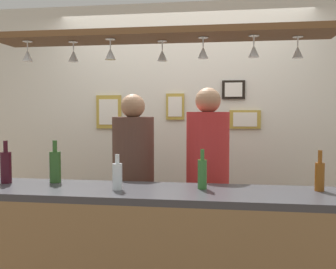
# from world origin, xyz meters

# --- Properties ---
(back_wall) EXTENTS (4.40, 0.06, 2.60)m
(back_wall) POSITION_xyz_m (0.00, 1.10, 1.30)
(back_wall) COLOR silver
(back_wall) RESTS_ON ground_plane
(bar_counter) EXTENTS (2.70, 0.55, 1.02)m
(bar_counter) POSITION_xyz_m (0.00, -0.50, 0.69)
(bar_counter) COLOR #38383D
(bar_counter) RESTS_ON ground_plane
(overhead_glass_rack) EXTENTS (2.20, 0.36, 0.04)m
(overhead_glass_rack) POSITION_xyz_m (0.00, -0.30, 2.01)
(overhead_glass_rack) COLOR brown
(hanging_wineglass_far_left) EXTENTS (0.07, 0.07, 0.13)m
(hanging_wineglass_far_left) POSITION_xyz_m (-0.88, -0.35, 1.90)
(hanging_wineglass_far_left) COLOR silver
(hanging_wineglass_far_left) RESTS_ON overhead_glass_rack
(hanging_wineglass_left) EXTENTS (0.07, 0.07, 0.13)m
(hanging_wineglass_left) POSITION_xyz_m (-0.58, -0.29, 1.90)
(hanging_wineglass_left) COLOR silver
(hanging_wineglass_left) RESTS_ON overhead_glass_rack
(hanging_wineglass_center_left) EXTENTS (0.07, 0.07, 0.13)m
(hanging_wineglass_center_left) POSITION_xyz_m (-0.31, -0.35, 1.90)
(hanging_wineglass_center_left) COLOR silver
(hanging_wineglass_center_left) RESTS_ON overhead_glass_rack
(hanging_wineglass_center) EXTENTS (0.07, 0.07, 0.13)m
(hanging_wineglass_center) POSITION_xyz_m (0.01, -0.23, 1.90)
(hanging_wineglass_center) COLOR silver
(hanging_wineglass_center) RESTS_ON overhead_glass_rack
(hanging_wineglass_center_right) EXTENTS (0.07, 0.07, 0.13)m
(hanging_wineglass_center_right) POSITION_xyz_m (0.29, -0.32, 1.90)
(hanging_wineglass_center_right) COLOR silver
(hanging_wineglass_center_right) RESTS_ON overhead_glass_rack
(hanging_wineglass_right) EXTENTS (0.07, 0.07, 0.13)m
(hanging_wineglass_right) POSITION_xyz_m (0.60, -0.33, 1.90)
(hanging_wineglass_right) COLOR silver
(hanging_wineglass_right) RESTS_ON overhead_glass_rack
(hanging_wineglass_far_right) EXTENTS (0.07, 0.07, 0.13)m
(hanging_wineglass_far_right) POSITION_xyz_m (0.87, -0.25, 1.90)
(hanging_wineglass_far_right) COLOR silver
(hanging_wineglass_far_right) RESTS_ON overhead_glass_rack
(person_left_brown_shirt) EXTENTS (0.34, 0.34, 1.66)m
(person_left_brown_shirt) POSITION_xyz_m (-0.32, 0.29, 1.00)
(person_left_brown_shirt) COLOR #2D334C
(person_left_brown_shirt) RESTS_ON ground_plane
(person_middle_red_shirt) EXTENTS (0.34, 0.34, 1.71)m
(person_middle_red_shirt) POSITION_xyz_m (0.29, 0.29, 1.03)
(person_middle_red_shirt) COLOR #2D334C
(person_middle_red_shirt) RESTS_ON ground_plane
(bottle_beer_amber_tall) EXTENTS (0.06, 0.06, 0.26)m
(bottle_beer_amber_tall) POSITION_xyz_m (1.02, -0.24, 1.12)
(bottle_beer_amber_tall) COLOR brown
(bottle_beer_amber_tall) RESTS_ON bar_counter
(bottle_beer_green_import) EXTENTS (0.06, 0.06, 0.26)m
(bottle_beer_green_import) POSITION_xyz_m (0.28, -0.28, 1.12)
(bottle_beer_green_import) COLOR #336B2D
(bottle_beer_green_import) RESTS_ON bar_counter
(bottle_wine_dark_red) EXTENTS (0.08, 0.08, 0.30)m
(bottle_wine_dark_red) POSITION_xyz_m (-1.10, -0.28, 1.14)
(bottle_wine_dark_red) COLOR #380F19
(bottle_wine_dark_red) RESTS_ON bar_counter
(bottle_soda_clear) EXTENTS (0.06, 0.06, 0.23)m
(bottle_soda_clear) POSITION_xyz_m (-0.26, -0.39, 1.11)
(bottle_soda_clear) COLOR silver
(bottle_soda_clear) RESTS_ON bar_counter
(bottle_champagne_green) EXTENTS (0.08, 0.08, 0.30)m
(bottle_champagne_green) POSITION_xyz_m (-0.77, -0.20, 1.14)
(bottle_champagne_green) COLOR #2D5623
(bottle_champagne_green) RESTS_ON bar_counter
(picture_frame_lower_pair) EXTENTS (0.30, 0.02, 0.18)m
(picture_frame_lower_pair) POSITION_xyz_m (0.61, 1.06, 1.45)
(picture_frame_lower_pair) COLOR #B29338
(picture_frame_lower_pair) RESTS_ON back_wall
(picture_frame_upper_small) EXTENTS (0.22, 0.02, 0.18)m
(picture_frame_upper_small) POSITION_xyz_m (0.50, 1.06, 1.73)
(picture_frame_upper_small) COLOR black
(picture_frame_upper_small) RESTS_ON back_wall
(picture_frame_caricature) EXTENTS (0.26, 0.02, 0.34)m
(picture_frame_caricature) POSITION_xyz_m (-0.76, 1.06, 1.52)
(picture_frame_caricature) COLOR #B29338
(picture_frame_caricature) RESTS_ON back_wall
(picture_frame_crest) EXTENTS (0.18, 0.02, 0.26)m
(picture_frame_crest) POSITION_xyz_m (-0.07, 1.06, 1.57)
(picture_frame_crest) COLOR #B29338
(picture_frame_crest) RESTS_ON back_wall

